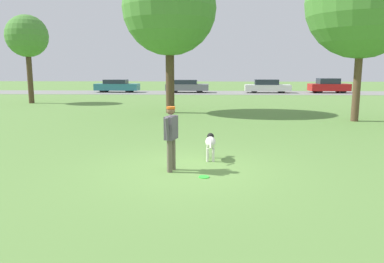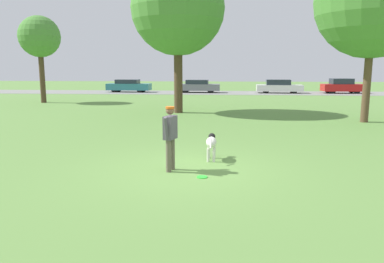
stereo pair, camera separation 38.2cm
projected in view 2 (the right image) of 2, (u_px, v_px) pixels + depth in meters
The scene contains 12 objects.
ground_plane at pixel (186, 170), 9.42m from camera, with size 120.00×120.00×0.00m, color #608C42.
far_road_strip at pixel (213, 93), 38.05m from camera, with size 120.00×6.00×0.01m.
person at pixel (170, 133), 9.19m from camera, with size 0.33×0.67×1.61m.
dog at pixel (211, 143), 10.40m from camera, with size 0.29×1.11×0.69m.
frisbee at pixel (202, 177), 8.78m from camera, with size 0.25×0.25×0.02m.
tree_far_left at pixel (40, 37), 26.63m from camera, with size 2.92×2.92×6.18m.
tree_mid_center at pixel (178, 8), 20.37m from camera, with size 5.13×5.13×8.30m.
tree_near_right at pixel (373, 0), 16.73m from camera, with size 5.17×5.17×8.10m.
parked_car_teal at pixel (129, 86), 38.93m from camera, with size 4.55×1.86×1.31m.
parked_car_grey at pixel (198, 86), 38.18m from camera, with size 4.36×1.94×1.30m.
parked_car_white at pixel (279, 87), 37.41m from camera, with size 4.60×1.90×1.35m.
parked_car_red at pixel (342, 86), 37.11m from camera, with size 3.96×1.82×1.47m.
Camera 2 is at (0.88, -9.08, 2.55)m, focal length 35.00 mm.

